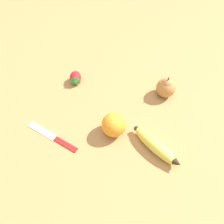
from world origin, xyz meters
name	(u,v)px	position (x,y,z in m)	size (l,w,h in m)	color
ground_plane	(117,120)	(0.00, 0.00, 0.00)	(3.00, 3.00, 0.00)	#A87A47
banana	(156,146)	(0.16, -0.04, 0.02)	(0.18, 0.09, 0.04)	#DBCC4C
orange	(114,125)	(0.01, -0.05, 0.04)	(0.08, 0.08, 0.08)	orange
pear	(166,87)	(0.10, 0.19, 0.04)	(0.07, 0.07, 0.09)	#B2753D
strawberry	(75,78)	(-0.23, 0.08, 0.02)	(0.07, 0.07, 0.04)	red
paring_knife	(54,137)	(-0.14, -0.16, 0.00)	(0.20, 0.02, 0.01)	silver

